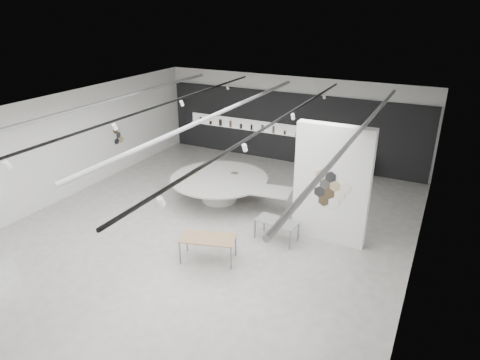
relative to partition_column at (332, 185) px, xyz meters
The scene contains 7 objects.
room 3.74m from the partition_column, 164.48° to the right, with size 12.02×14.02×3.82m.
back_wall_display 6.94m from the partition_column, 121.13° to the left, with size 11.80×0.27×3.10m.
partition_column is the anchor object (origin of this frame).
display_island 4.49m from the partition_column, 167.57° to the left, with size 4.81×3.96×0.90m.
sample_table_wood 3.90m from the partition_column, 135.51° to the right, with size 1.66×1.16×0.71m.
sample_table_stone 1.97m from the partition_column, 151.43° to the right, with size 1.33×0.77×0.65m.
kitchen_counter 5.73m from the partition_column, 95.85° to the left, with size 1.56×0.62×1.22m.
Camera 1 is at (6.23, -10.36, 6.74)m, focal length 32.00 mm.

